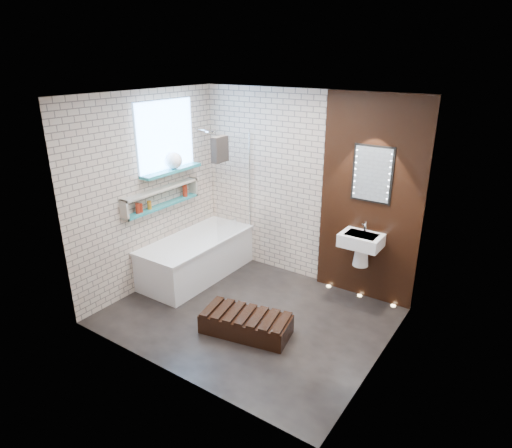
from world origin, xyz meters
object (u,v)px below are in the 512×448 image
Objects in this scene: led_mirror at (372,174)px; walnut_step at (246,324)px; bath_screen at (234,187)px; washbasin at (361,244)px; bathtub at (197,257)px.

led_mirror is 2.32m from walnut_step.
washbasin is at bearing 5.78° from bath_screen.
washbasin is 1.73m from walnut_step.
walnut_step is (1.05, -1.21, -1.17)m from bath_screen.
bath_screen reaches higher than bathtub.
bath_screen is at bearing -169.34° from led_mirror.
bathtub is 2.68m from led_mirror.
bath_screen is 1.39× the size of walnut_step.
bathtub is 1.14m from bath_screen.
led_mirror is (1.82, 0.34, 0.37)m from bath_screen.
bath_screen is 1.98m from walnut_step.
led_mirror reaches higher than bathtub.
led_mirror reaches higher than bath_screen.
walnut_step is at bearing -28.74° from bathtub.
led_mirror reaches higher than washbasin.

